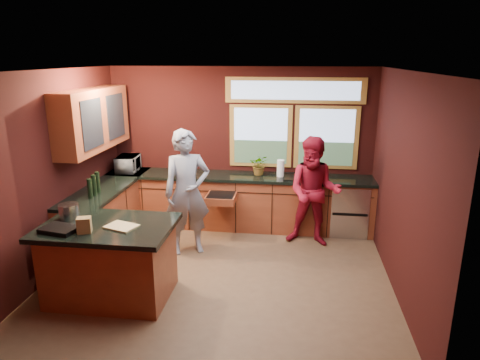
% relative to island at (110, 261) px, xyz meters
% --- Properties ---
extents(floor, '(4.50, 4.50, 0.00)m').
position_rel_island_xyz_m(floor, '(1.23, 0.73, -0.48)').
color(floor, brown).
rests_on(floor, ground).
extents(room_shell, '(4.52, 4.02, 2.71)m').
position_rel_island_xyz_m(room_shell, '(0.63, 1.06, 1.32)').
color(room_shell, black).
rests_on(room_shell, ground).
extents(back_counter, '(4.50, 0.64, 0.93)m').
position_rel_island_xyz_m(back_counter, '(1.43, 2.43, -0.01)').
color(back_counter, maroon).
rests_on(back_counter, floor).
extents(left_counter, '(0.64, 2.30, 0.93)m').
position_rel_island_xyz_m(left_counter, '(-0.72, 1.58, -0.01)').
color(left_counter, maroon).
rests_on(left_counter, floor).
extents(island, '(1.55, 1.05, 0.95)m').
position_rel_island_xyz_m(island, '(0.00, 0.00, 0.00)').
color(island, maroon).
rests_on(island, floor).
extents(person_grey, '(0.81, 0.69, 1.87)m').
position_rel_island_xyz_m(person_grey, '(0.62, 1.36, 0.46)').
color(person_grey, slate).
rests_on(person_grey, floor).
extents(person_red, '(0.92, 0.76, 1.71)m').
position_rel_island_xyz_m(person_red, '(2.48, 1.88, 0.38)').
color(person_red, maroon).
rests_on(person_red, floor).
extents(microwave, '(0.38, 0.53, 0.27)m').
position_rel_island_xyz_m(microwave, '(-0.69, 2.41, 0.59)').
color(microwave, '#999999').
rests_on(microwave, left_counter).
extents(potted_plant, '(0.31, 0.27, 0.35)m').
position_rel_island_xyz_m(potted_plant, '(1.59, 2.48, 0.63)').
color(potted_plant, '#999999').
rests_on(potted_plant, back_counter).
extents(paper_towel, '(0.12, 0.12, 0.28)m').
position_rel_island_xyz_m(paper_towel, '(1.94, 2.43, 0.59)').
color(paper_towel, white).
rests_on(paper_towel, back_counter).
extents(cutting_board, '(0.41, 0.35, 0.02)m').
position_rel_island_xyz_m(cutting_board, '(0.20, -0.05, 0.48)').
color(cutting_board, '#A58B55').
rests_on(cutting_board, island).
extents(stock_pot, '(0.24, 0.24, 0.18)m').
position_rel_island_xyz_m(stock_pot, '(-0.55, 0.15, 0.56)').
color(stock_pot, '#B5B5BA').
rests_on(stock_pot, island).
extents(paper_bag, '(0.18, 0.16, 0.18)m').
position_rel_island_xyz_m(paper_bag, '(-0.15, -0.25, 0.56)').
color(paper_bag, brown).
rests_on(paper_bag, island).
extents(black_tray, '(0.44, 0.35, 0.05)m').
position_rel_island_xyz_m(black_tray, '(-0.45, -0.25, 0.49)').
color(black_tray, black).
rests_on(black_tray, island).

